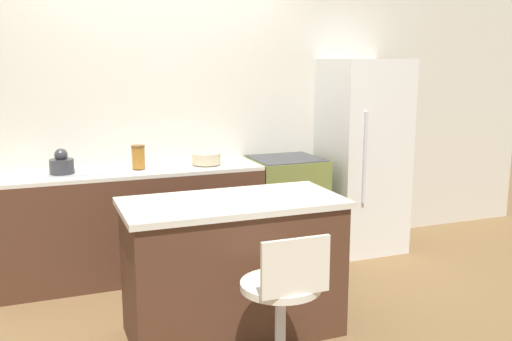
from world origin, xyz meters
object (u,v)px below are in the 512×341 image
oven_range (286,207)px  refrigerator (362,156)px  mixing_bowl (206,159)px  stool_chair (283,311)px  kettle (62,164)px

oven_range → refrigerator: refrigerator is taller
oven_range → mixing_bowl: size_ratio=3.79×
stool_chair → mixing_bowl: size_ratio=3.72×
stool_chair → kettle: bearing=117.9°
oven_range → kettle: size_ratio=4.64×
oven_range → stool_chair: size_ratio=1.02×
stool_chair → mixing_bowl: (0.14, 1.92, 0.52)m
refrigerator → stool_chair: refrigerator is taller
oven_range → kettle: bearing=-179.0°
refrigerator → kettle: bearing=179.8°
oven_range → kettle: kettle is taller
refrigerator → kettle: (-2.65, 0.01, 0.09)m
refrigerator → kettle: size_ratio=9.09×
refrigerator → kettle: 2.65m
stool_chair → oven_range: bearing=65.6°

